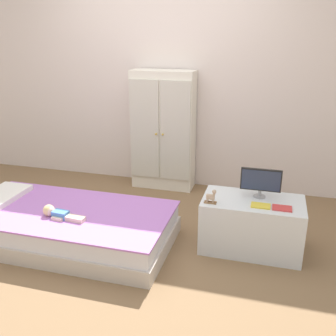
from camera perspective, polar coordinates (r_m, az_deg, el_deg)
name	(u,v)px	position (r m, az deg, el deg)	size (l,w,h in m)	color
ground_plane	(116,244)	(3.48, -7.83, -11.20)	(10.00, 10.00, 0.02)	brown
back_wall	(164,70)	(4.49, -0.55, 14.44)	(6.40, 0.05, 2.70)	silver
bed	(68,226)	(3.51, -14.72, -8.38)	(1.82, 0.93, 0.30)	beige
doll	(56,213)	(3.34, -16.39, -6.45)	(0.39, 0.14, 0.10)	#4C84C6
wardrobe	(163,131)	(4.41, -0.73, 5.58)	(0.72, 0.31, 1.37)	white
tv_stand	(251,225)	(3.33, 12.38, -8.27)	(0.83, 0.46, 0.45)	silver
tv_monitor	(261,181)	(3.25, 13.72, -1.89)	(0.33, 0.10, 0.25)	#99999E
rocking_horse_toy	(212,197)	(3.10, 6.53, -4.29)	(0.10, 0.04, 0.12)	#8E6642
book_yellow	(261,206)	(3.14, 13.70, -5.49)	(0.15, 0.10, 0.01)	gold
book_red	(282,208)	(3.14, 16.70, -5.77)	(0.15, 0.11, 0.01)	#CC3838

